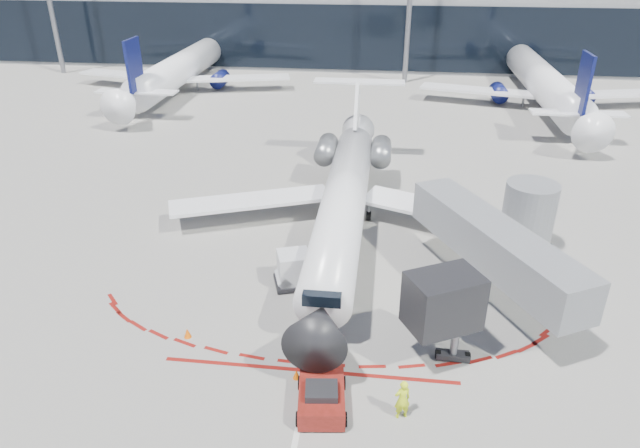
# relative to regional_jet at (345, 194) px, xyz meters

# --- Properties ---
(ground) EXTENTS (260.00, 260.00, 0.00)m
(ground) POSITION_rel_regional_jet_xyz_m (-0.41, -3.31, -2.57)
(ground) COLOR gray
(ground) RESTS_ON ground
(apron_centerline) EXTENTS (0.25, 40.00, 0.01)m
(apron_centerline) POSITION_rel_regional_jet_xyz_m (-0.41, -1.31, -2.56)
(apron_centerline) COLOR silver
(apron_centerline) RESTS_ON ground
(apron_stop_bar) EXTENTS (14.00, 0.25, 0.01)m
(apron_stop_bar) POSITION_rel_regional_jet_xyz_m (-0.41, -14.81, -2.56)
(apron_stop_bar) COLOR maroon
(apron_stop_bar) RESTS_ON ground
(terminal_building) EXTENTS (150.00, 24.15, 24.00)m
(terminal_building) POSITION_rel_regional_jet_xyz_m (-0.41, 61.66, 5.95)
(terminal_building) COLOR #95979A
(terminal_building) RESTS_ON ground
(jet_bridge) EXTENTS (10.03, 15.20, 4.90)m
(jet_bridge) POSITION_rel_regional_jet_xyz_m (9.38, -6.33, 0.44)
(jet_bridge) COLOR gray
(jet_bridge) RESTS_ON ground
(regional_jet) EXTENTS (24.90, 30.71, 7.69)m
(regional_jet) POSITION_rel_regional_jet_xyz_m (0.00, 0.00, 0.00)
(regional_jet) COLOR white
(regional_jet) RESTS_ON ground
(pushback_tug) EXTENTS (2.43, 5.08, 1.30)m
(pushback_tug) POSITION_rel_regional_jet_xyz_m (0.42, -16.98, -1.99)
(pushback_tug) COLOR #58130C
(pushback_tug) RESTS_ON ground
(ramp_worker) EXTENTS (0.83, 0.69, 1.94)m
(ramp_worker) POSITION_rel_regional_jet_xyz_m (3.85, -17.16, -1.60)
(ramp_worker) COLOR #E1FF1A
(ramp_worker) RESTS_ON ground
(uld_container) EXTENTS (2.71, 2.50, 2.09)m
(uld_container) POSITION_rel_regional_jet_xyz_m (-2.32, -7.59, -1.53)
(uld_container) COLOR black
(uld_container) RESTS_ON ground
(safety_cone_left) EXTENTS (0.38, 0.38, 0.53)m
(safety_cone_left) POSITION_rel_regional_jet_xyz_m (-6.92, -13.07, -2.31)
(safety_cone_left) COLOR #FF6305
(safety_cone_left) RESTS_ON ground
(safety_cone_right) EXTENTS (0.34, 0.34, 0.47)m
(safety_cone_right) POSITION_rel_regional_jet_xyz_m (-0.94, -15.38, -2.33)
(safety_cone_right) COLOR #FF6305
(safety_cone_right) RESTS_ON ground
(bg_airliner_0) EXTENTS (33.30, 35.26, 10.77)m
(bg_airliner_0) POSITION_rel_regional_jet_xyz_m (-24.54, 37.67, 2.82)
(bg_airliner_0) COLOR white
(bg_airliner_0) RESTS_ON ground
(bg_airliner_1) EXTENTS (33.35, 35.31, 10.79)m
(bg_airliner_1) POSITION_rel_regional_jet_xyz_m (20.60, 34.85, 2.83)
(bg_airliner_1) COLOR white
(bg_airliner_1) RESTS_ON ground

